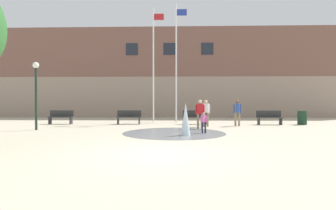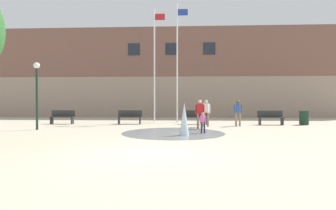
# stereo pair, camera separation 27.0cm
# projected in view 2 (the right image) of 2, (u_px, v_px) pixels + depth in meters

# --- Properties ---
(ground_plane) EXTENTS (100.00, 100.00, 0.00)m
(ground_plane) POSITION_uv_depth(u_px,v_px,m) (151.00, 154.00, 7.55)
(ground_plane) COLOR #BCB299
(library_building) EXTENTS (36.00, 6.05, 8.46)m
(library_building) POSITION_uv_depth(u_px,v_px,m) (172.00, 75.00, 27.28)
(library_building) COLOR gray
(library_building) RESTS_ON ground
(splash_fountain) EXTENTS (4.90, 4.90, 1.45)m
(splash_fountain) POSITION_uv_depth(u_px,v_px,m) (179.00, 125.00, 11.95)
(splash_fountain) COLOR gray
(splash_fountain) RESTS_ON ground
(park_bench_left_of_flagpoles) EXTENTS (1.60, 0.44, 0.91)m
(park_bench_left_of_flagpoles) POSITION_uv_depth(u_px,v_px,m) (62.00, 117.00, 17.43)
(park_bench_left_of_flagpoles) COLOR #28282D
(park_bench_left_of_flagpoles) RESTS_ON ground
(park_bench_under_left_flagpole) EXTENTS (1.60, 0.44, 0.91)m
(park_bench_under_left_flagpole) POSITION_uv_depth(u_px,v_px,m) (130.00, 117.00, 17.32)
(park_bench_under_left_flagpole) COLOR #28282D
(park_bench_under_left_flagpole) RESTS_ON ground
(park_bench_center) EXTENTS (1.60, 0.44, 0.91)m
(park_bench_center) POSITION_uv_depth(u_px,v_px,m) (196.00, 117.00, 17.11)
(park_bench_center) COLOR #28282D
(park_bench_center) RESTS_ON ground
(park_bench_far_right) EXTENTS (1.60, 0.44, 0.91)m
(park_bench_far_right) POSITION_uv_depth(u_px,v_px,m) (271.00, 117.00, 16.73)
(park_bench_far_right) COLOR #28282D
(park_bench_far_right) RESTS_ON ground
(adult_near_bench) EXTENTS (0.50, 0.34, 1.59)m
(adult_near_bench) POSITION_uv_depth(u_px,v_px,m) (206.00, 111.00, 15.48)
(adult_near_bench) COLOR #89755B
(adult_near_bench) RESTS_ON ground
(child_with_pink_shirt) EXTENTS (0.31, 0.24, 0.99)m
(child_with_pink_shirt) POSITION_uv_depth(u_px,v_px,m) (203.00, 121.00, 12.32)
(child_with_pink_shirt) COLOR #1E233D
(child_with_pink_shirt) RESTS_ON ground
(adult_watching) EXTENTS (0.50, 0.38, 1.59)m
(adult_watching) POSITION_uv_depth(u_px,v_px,m) (238.00, 111.00, 15.84)
(adult_watching) COLOR #89755B
(adult_watching) RESTS_ON ground
(teen_by_trashcan) EXTENTS (0.50, 0.23, 1.59)m
(teen_by_trashcan) POSITION_uv_depth(u_px,v_px,m) (200.00, 112.00, 14.24)
(teen_by_trashcan) COLOR #89755B
(teen_by_trashcan) RESTS_ON ground
(flagpole_left) EXTENTS (0.80, 0.10, 8.16)m
(flagpole_left) POSITION_uv_depth(u_px,v_px,m) (155.00, 62.00, 18.73)
(flagpole_left) COLOR silver
(flagpole_left) RESTS_ON ground
(flagpole_right) EXTENTS (0.80, 0.10, 8.47)m
(flagpole_right) POSITION_uv_depth(u_px,v_px,m) (178.00, 60.00, 18.65)
(flagpole_right) COLOR silver
(flagpole_right) RESTS_ON ground
(lamp_post_left_lane) EXTENTS (0.32, 0.32, 3.56)m
(lamp_post_left_lane) POSITION_uv_depth(u_px,v_px,m) (37.00, 85.00, 13.82)
(lamp_post_left_lane) COLOR #192D23
(lamp_post_left_lane) RESTS_ON ground
(trash_can) EXTENTS (0.56, 0.56, 0.90)m
(trash_can) POSITION_uv_depth(u_px,v_px,m) (304.00, 118.00, 16.74)
(trash_can) COLOR #193323
(trash_can) RESTS_ON ground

